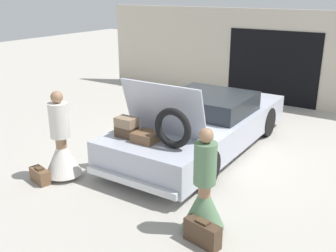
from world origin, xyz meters
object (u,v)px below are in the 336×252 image
suitcase_beside_left_person (40,176)px  suitcase_beside_right_person (202,233)px  person_right (204,196)px  person_left (62,148)px  car (203,124)px

suitcase_beside_left_person → suitcase_beside_right_person: suitcase_beside_right_person is taller
person_right → suitcase_beside_right_person: bearing=-159.6°
person_left → suitcase_beside_left_person: 0.63m
car → person_left: car is taller
car → suitcase_beside_right_person: 3.48m
suitcase_beside_left_person → suitcase_beside_right_person: (3.35, -0.01, 0.04)m
person_right → suitcase_beside_left_person: (-3.21, -0.27, -0.43)m
person_right → suitcase_beside_left_person: bearing=89.4°
car → suitcase_beside_right_person: (1.64, -3.04, -0.39)m
car → suitcase_beside_right_person: bearing=-61.6°
person_right → suitcase_beside_right_person: size_ratio=2.81×
person_left → person_right: size_ratio=1.05×
car → suitcase_beside_left_person: (-1.71, -3.03, -0.43)m
car → person_left: (-1.50, -2.65, 0.03)m
car → person_left: 3.04m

